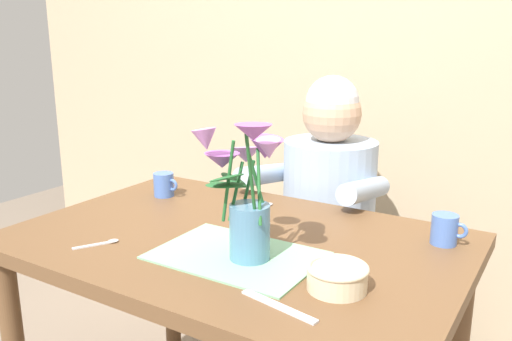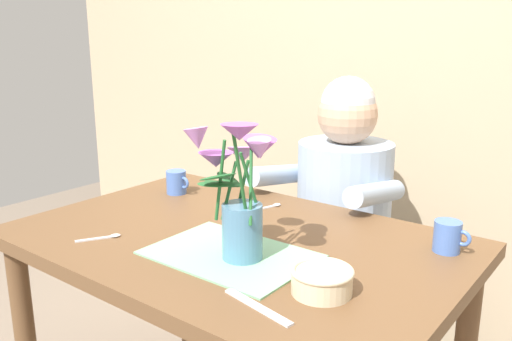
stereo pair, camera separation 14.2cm
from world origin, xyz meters
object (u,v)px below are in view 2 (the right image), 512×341
at_px(dinner_knife, 257,307).
at_px(coffee_cup, 448,237).
at_px(tea_cup, 177,182).
at_px(flower_vase, 239,190).
at_px(seated_person, 341,232).
at_px(ceramic_bowl, 322,280).

distance_m(dinner_knife, coffee_cup, 0.56).
relative_size(dinner_knife, coffee_cup, 2.04).
relative_size(coffee_cup, tea_cup, 1.00).
bearing_deg(dinner_knife, flower_vase, 149.01).
bearing_deg(flower_vase, dinner_knife, -42.21).
xyz_separation_m(seated_person, coffee_cup, (0.50, -0.37, 0.22)).
bearing_deg(coffee_cup, seated_person, 143.42).
bearing_deg(seated_person, dinner_knife, -68.63).
height_order(ceramic_bowl, dinner_knife, ceramic_bowl).
bearing_deg(flower_vase, ceramic_bowl, -6.70).
bearing_deg(coffee_cup, tea_cup, -176.13).
xyz_separation_m(flower_vase, dinner_knife, (0.18, -0.16, -0.17)).
height_order(flower_vase, ceramic_bowl, flower_vase).
bearing_deg(tea_cup, coffee_cup, 3.87).
distance_m(seated_person, flower_vase, 0.81).
distance_m(ceramic_bowl, coffee_cup, 0.41).
xyz_separation_m(dinner_knife, coffee_cup, (0.21, 0.52, 0.04)).
distance_m(seated_person, ceramic_bowl, 0.86).
distance_m(seated_person, coffee_cup, 0.66).
height_order(seated_person, dinner_knife, seated_person).
relative_size(flower_vase, tea_cup, 3.80).
xyz_separation_m(ceramic_bowl, tea_cup, (-0.77, 0.32, 0.01)).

